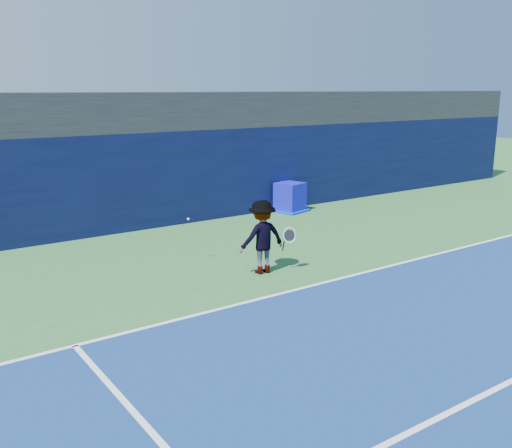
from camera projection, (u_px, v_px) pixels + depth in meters
The scene contains 8 objects.
ground at pixel (407, 336), 10.19m from camera, with size 80.00×80.00×0.00m, color #2E6830.
baseline at pixel (300, 289), 12.58m from camera, with size 24.00×0.10×0.01m, color white.
service_line at pixel (511, 381), 8.59m from camera, with size 24.00×0.10×0.01m, color white.
stadium_band at pixel (136, 111), 18.52m from camera, with size 36.00×3.00×1.20m, color #222227.
back_wall_assembly at pixel (152, 179), 18.20m from camera, with size 36.00×1.03×3.00m.
equipment_cart at pixel (290, 198), 20.42m from camera, with size 1.32×1.32×1.04m.
tennis_player at pixel (262, 237), 13.51m from camera, with size 1.35×0.77×1.77m.
tennis_ball at pixel (188, 219), 14.17m from camera, with size 0.06×0.06×0.06m.
Camera 1 is at (-7.63, -6.19, 4.31)m, focal length 40.00 mm.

